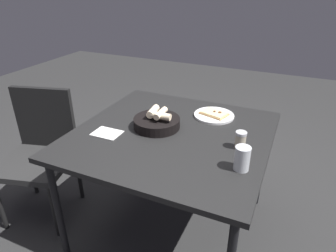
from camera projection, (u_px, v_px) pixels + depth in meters
The scene contains 8 objects.
ground at pixel (171, 226), 2.06m from camera, with size 8.00×8.00×0.00m, color #2B2B2B.
dining_table at pixel (172, 141), 1.76m from camera, with size 1.09×1.08×0.73m.
pizza_plate at pixel (214, 115), 1.93m from camera, with size 0.26×0.26×0.04m.
bread_basket at pixel (157, 122), 1.78m from camera, with size 0.28×0.28×0.11m.
beer_glass at pixel (242, 160), 1.38m from camera, with size 0.07×0.07×0.12m.
pepper_shaker at pixel (240, 141), 1.56m from camera, with size 0.06×0.06×0.09m.
napkin at pixel (107, 133), 1.72m from camera, with size 0.16×0.12×0.00m.
chair_near at pixel (40, 146), 2.04m from camera, with size 0.54×0.54×0.88m.
Camera 1 is at (-0.61, 1.41, 1.54)m, focal length 32.14 mm.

